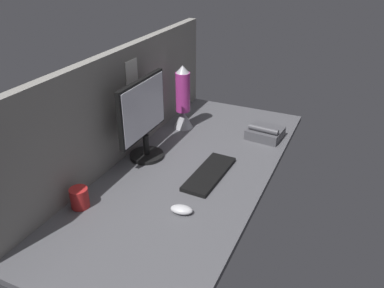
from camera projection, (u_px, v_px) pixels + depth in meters
The scene contains 8 objects.
ground_plane at pixel (186, 172), 195.42cm from camera, with size 180.00×80.00×3.00cm, color #515156.
cubicle_wall_back at pixel (118, 106), 195.34cm from camera, with size 180.00×5.50×55.83cm.
monitor at pixel (143, 116), 195.39cm from camera, with size 40.17×18.00×42.54cm.
keyboard at pixel (209, 174), 189.28cm from camera, with size 37.00×13.00×2.00cm, color black.
mouse at pixel (182, 210), 163.61cm from camera, with size 5.60×9.60×3.40cm, color silver.
mug_red_plastic at pixel (80, 198), 166.20cm from camera, with size 7.88×7.88×9.06cm.
lava_lamp at pixel (183, 102), 230.94cm from camera, with size 11.77×11.77×38.52cm.
desk_phone at pixel (265, 133), 224.17cm from camera, with size 18.70×20.50×8.80cm.
Camera 1 is at (-149.35, -71.71, 103.15)cm, focal length 36.46 mm.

